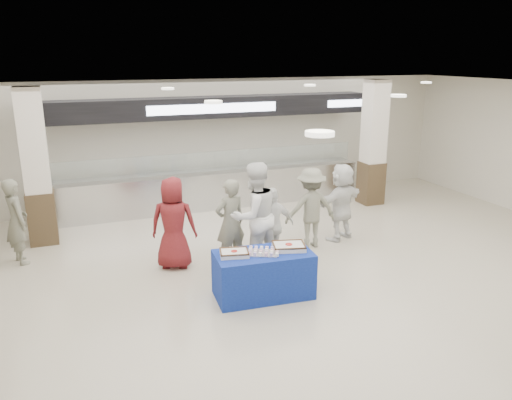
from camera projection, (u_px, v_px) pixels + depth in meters
name	position (u px, v px, depth m)	size (l,w,h in m)	color
ground	(306.00, 296.00, 8.11)	(14.00, 14.00, 0.00)	beige
serving_line	(211.00, 163.00, 12.62)	(8.70, 0.85, 2.80)	silver
column_left	(36.00, 171.00, 10.05)	(0.55, 0.55, 3.20)	#3B2B1A
column_right	(373.00, 146.00, 12.84)	(0.55, 0.55, 3.20)	#3B2B1A
display_table	(263.00, 274.00, 8.04)	(1.55, 0.78, 0.75)	navy
sheet_cake_left	(234.00, 253.00, 7.82)	(0.51, 0.44, 0.09)	silver
sheet_cake_right	(289.00, 246.00, 8.07)	(0.60, 0.52, 0.10)	silver
cupcake_tray	(264.00, 252.00, 7.90)	(0.53, 0.48, 0.07)	silver
civilian_maroon	(173.00, 223.00, 9.03)	(0.83, 0.54, 1.70)	maroon
soldier_a	(230.00, 223.00, 9.13)	(0.60, 0.40, 1.65)	slate
chef_tall	(254.00, 216.00, 9.00)	(0.96, 0.75, 1.97)	white
chef_short	(273.00, 226.00, 9.26)	(0.86, 0.36, 1.46)	white
soldier_b	(311.00, 208.00, 10.04)	(1.06, 0.61, 1.64)	slate
civilian_white	(341.00, 202.00, 10.45)	(1.52, 0.48, 1.64)	white
soldier_bg	(16.00, 221.00, 9.23)	(0.59, 0.39, 1.63)	slate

